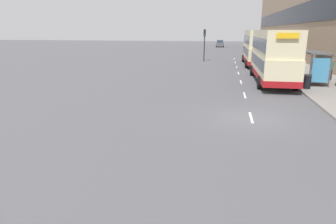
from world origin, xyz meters
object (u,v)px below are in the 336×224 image
bus_shelter (317,62)px  pedestrian_4 (321,70)px  car_0 (220,44)px  double_decker_bus_near (273,55)px  pedestrian_2 (298,68)px  traffic_light_far_kerb (204,40)px  double_decker_bus_ahead (256,47)px  litter_bin (307,82)px  pedestrian_1 (313,69)px  pedestrian_at_shelter (331,69)px

bus_shelter → pedestrian_4: (1.02, 2.12, -0.89)m
bus_shelter → car_0: bus_shelter is taller
double_decker_bus_near → pedestrian_2: (2.68, 2.49, -1.28)m
traffic_light_far_kerb → car_0: bearing=87.8°
double_decker_bus_ahead → litter_bin: (2.21, -16.55, -1.62)m
pedestrian_2 → pedestrian_4: size_ratio=1.02×
pedestrian_2 → litter_bin: bearing=-96.0°
double_decker_bus_near → double_decker_bus_ahead: size_ratio=1.00×
double_decker_bus_ahead → pedestrian_1: size_ratio=6.81×
car_0 → litter_bin: 59.50m
pedestrian_4 → traffic_light_far_kerb: bearing=125.5°
pedestrian_1 → pedestrian_4: bearing=-68.9°
litter_bin → traffic_light_far_kerb: (-8.95, 20.35, 2.34)m
double_decker_bus_ahead → traffic_light_far_kerb: 7.78m
car_0 → pedestrian_4: bearing=100.1°
double_decker_bus_near → pedestrian_2: double_decker_bus_near is taller
bus_shelter → double_decker_bus_near: bearing=166.8°
pedestrian_at_shelter → pedestrian_4: bearing=-178.9°
pedestrian_1 → traffic_light_far_kerb: traffic_light_far_kerb is taller
traffic_light_far_kerb → bus_shelter: bearing=-60.3°
pedestrian_2 → litter_bin: 5.85m
pedestrian_at_shelter → traffic_light_far_kerb: traffic_light_far_kerb is taller
pedestrian_at_shelter → double_decker_bus_near: bearing=-165.0°
car_0 → traffic_light_far_kerb: bearing=87.8°
pedestrian_1 → pedestrian_2: 1.25m
double_decker_bus_near → pedestrian_1: bearing=31.0°
car_0 → pedestrian_2: size_ratio=2.27×
double_decker_bus_near → bus_shelter: bearing=-13.2°
bus_shelter → traffic_light_far_kerb: bearing=119.7°
double_decker_bus_ahead → pedestrian_4: bearing=-69.5°
car_0 → pedestrian_at_shelter: 55.35m
pedestrian_2 → pedestrian_1: bearing=-5.9°
bus_shelter → pedestrian_at_shelter: size_ratio=2.27×
pedestrian_at_shelter → double_decker_bus_ahead: bearing=113.6°
bus_shelter → pedestrian_4: size_ratio=2.53×
pedestrian_at_shelter → litter_bin: pedestrian_at_shelter is taller
car_0 → pedestrian_2: (8.04, -53.23, 0.13)m
pedestrian_at_shelter → litter_bin: size_ratio=1.76×
pedestrian_1 → pedestrian_2: bearing=174.1°
double_decker_bus_near → litter_bin: bearing=-58.0°
litter_bin → traffic_light_far_kerb: bearing=113.7°
pedestrian_2 → pedestrian_4: (1.63, -1.14, -0.01)m
pedestrian_1 → litter_bin: bearing=-108.0°
double_decker_bus_near → pedestrian_at_shelter: size_ratio=5.95×
bus_shelter → pedestrian_1: 3.32m
pedestrian_2 → pedestrian_4: bearing=-35.0°
traffic_light_far_kerb → double_decker_bus_ahead: bearing=-29.5°
litter_bin → double_decker_bus_ahead: bearing=97.6°
double_decker_bus_near → pedestrian_at_shelter: double_decker_bus_near is taller
car_0 → pedestrian_1: car_0 is taller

